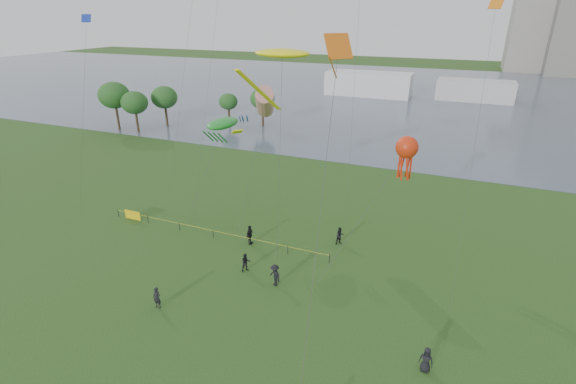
% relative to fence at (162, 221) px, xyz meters
% --- Properties ---
extents(ground_plane, '(400.00, 400.00, 0.00)m').
position_rel_fence_xyz_m(ground_plane, '(15.70, -13.78, -0.55)').
color(ground_plane, '#1C3C13').
extents(lake, '(400.00, 120.00, 0.08)m').
position_rel_fence_xyz_m(lake, '(15.70, 86.22, -0.53)').
color(lake, '#515C6F').
rests_on(lake, ground_plane).
extents(building_low, '(16.00, 18.00, 28.00)m').
position_rel_fence_xyz_m(building_low, '(47.70, 154.22, 13.45)').
color(building_low, gray).
rests_on(building_low, ground_plane).
extents(pavilion_left, '(22.00, 8.00, 6.00)m').
position_rel_fence_xyz_m(pavilion_left, '(3.70, 81.22, 2.45)').
color(pavilion_left, white).
rests_on(pavilion_left, ground_plane).
extents(pavilion_right, '(18.00, 7.00, 5.00)m').
position_rel_fence_xyz_m(pavilion_right, '(29.70, 84.22, 1.95)').
color(pavilion_right, silver).
rests_on(pavilion_right, ground_plane).
extents(trees, '(29.26, 17.82, 8.85)m').
position_rel_fence_xyz_m(trees, '(-23.91, 33.21, 5.10)').
color(trees, '#392B1A').
rests_on(trees, ground_plane).
extents(fence, '(24.07, 0.07, 1.05)m').
position_rel_fence_xyz_m(fence, '(0.00, 0.00, 0.00)').
color(fence, black).
rests_on(fence, ground_plane).
extents(spectator_a, '(1.02, 1.03, 1.68)m').
position_rel_fence_xyz_m(spectator_a, '(11.87, -3.97, 0.29)').
color(spectator_a, black).
rests_on(spectator_a, ground_plane).
extents(spectator_b, '(1.43, 1.26, 1.93)m').
position_rel_fence_xyz_m(spectator_b, '(15.00, -4.87, 0.41)').
color(spectator_b, black).
rests_on(spectator_b, ground_plane).
extents(spectator_c, '(0.48, 1.14, 1.94)m').
position_rel_fence_xyz_m(spectator_c, '(10.07, 0.29, 0.41)').
color(spectator_c, black).
rests_on(spectator_c, ground_plane).
extents(spectator_d, '(0.92, 0.66, 1.75)m').
position_rel_fence_xyz_m(spectator_d, '(27.23, -9.39, 0.32)').
color(spectator_d, black).
rests_on(spectator_d, ground_plane).
extents(spectator_f, '(0.65, 0.44, 1.74)m').
position_rel_fence_xyz_m(spectator_f, '(7.95, -10.77, 0.31)').
color(spectator_f, black).
rests_on(spectator_f, ground_plane).
extents(spectator_g, '(1.07, 1.08, 1.76)m').
position_rel_fence_xyz_m(spectator_g, '(18.07, 3.53, 0.32)').
color(spectator_g, black).
rests_on(spectator_g, ground_plane).
extents(kite_stingray, '(4.71, 9.95, 17.83)m').
position_rel_fence_xyz_m(kite_stingray, '(12.81, 1.86, 16.81)').
color(kite_stingray, '#3F3F42').
extents(kite_windsock, '(4.26, 7.44, 14.15)m').
position_rel_fence_xyz_m(kite_windsock, '(8.61, 7.29, 11.67)').
color(kite_windsock, '#3F3F42').
extents(kite_creature, '(4.02, 6.33, 10.61)m').
position_rel_fence_xyz_m(kite_creature, '(4.82, 5.22, 9.58)').
color(kite_creature, '#3F3F42').
extents(kite_octopus, '(6.01, 10.07, 10.79)m').
position_rel_fence_xyz_m(kite_octopus, '(23.09, 5.29, 9.14)').
color(kite_octopus, '#3F3F42').
extents(kite_delta, '(2.43, 11.42, 19.53)m').
position_rel_fence_xyz_m(kite_delta, '(20.32, -8.26, 17.34)').
color(kite_delta, '#3F3F42').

